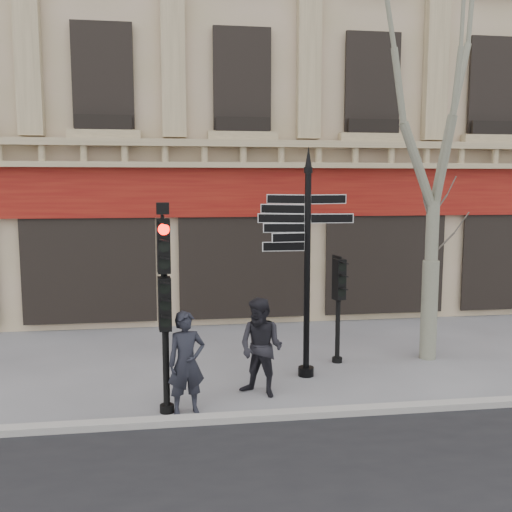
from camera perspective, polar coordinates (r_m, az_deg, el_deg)
The scene contains 9 objects.
ground at distance 11.02m, azimuth 1.76°, elevation -13.06°, with size 80.00×80.00×0.00m, color slate.
kerb at distance 9.72m, azimuth 3.23°, elevation -15.56°, with size 80.00×0.25×0.12m, color #9A9691.
building at distance 23.31m, azimuth -3.76°, elevation 20.06°, with size 28.00×15.52×18.00m.
fingerpost at distance 11.10m, azimuth 5.19°, elevation 3.21°, with size 2.23×2.23×4.54m.
traffic_signal_main at distance 9.46m, azimuth -9.15°, elevation -2.59°, with size 0.41×0.31×3.52m.
traffic_signal_secondary at distance 12.23m, azimuth 8.24°, elevation -3.44°, with size 0.42×0.33×2.25m.
plane_tree at distance 12.92m, azimuth 17.75°, elevation 16.13°, with size 3.16×3.16×8.39m.
pedestrian_a at distance 9.70m, azimuth -6.97°, elevation -10.56°, with size 0.63×0.42×1.74m, color black.
pedestrian_b at distance 10.40m, azimuth 0.51°, elevation -9.12°, with size 0.87×0.68×1.79m, color black.
Camera 1 is at (-1.79, -10.18, 3.84)m, focal length 40.00 mm.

